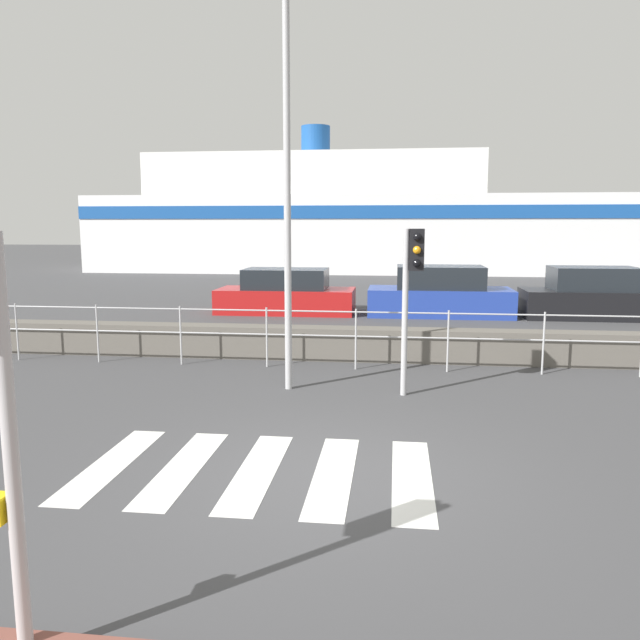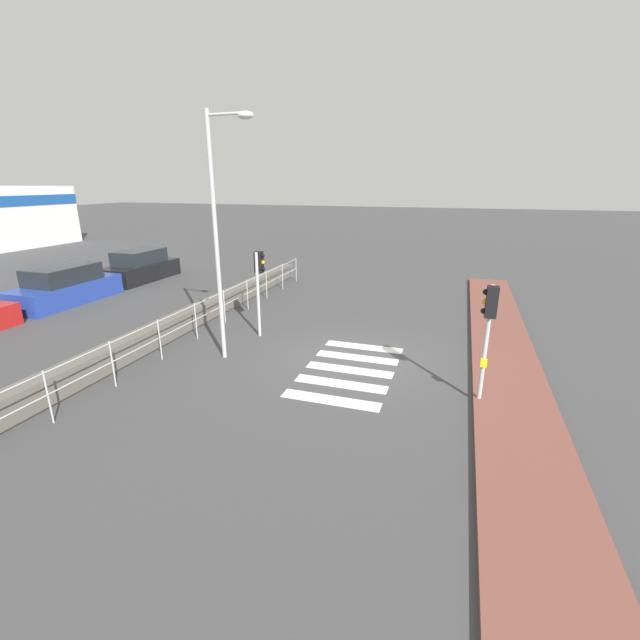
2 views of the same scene
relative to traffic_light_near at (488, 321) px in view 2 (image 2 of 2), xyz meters
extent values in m
plane|color=#424244|center=(1.74, 3.31, -2.04)|extent=(160.00, 160.00, 0.00)
cube|color=brown|center=(1.74, -0.79, -1.98)|extent=(24.00, 1.80, 0.12)
cube|color=silver|center=(-0.87, 3.31, -2.04)|extent=(0.45, 2.40, 0.01)
cube|color=silver|center=(0.03, 3.31, -2.04)|extent=(0.45, 2.40, 0.01)
cube|color=silver|center=(0.93, 3.31, -2.04)|extent=(0.45, 2.40, 0.01)
cube|color=silver|center=(1.83, 3.31, -2.04)|extent=(0.45, 2.40, 0.01)
cube|color=silver|center=(2.73, 3.31, -2.04)|extent=(0.45, 2.40, 0.01)
cube|color=#605B54|center=(1.74, 9.54, -1.69)|extent=(20.03, 0.55, 0.69)
cylinder|color=#B2B2B5|center=(1.74, 8.66, -0.88)|extent=(18.03, 0.03, 0.03)
cylinder|color=#B2B2B5|center=(1.74, 8.66, -1.37)|extent=(18.03, 0.03, 0.03)
cylinder|color=#B2B2B5|center=(-3.67, 8.66, -1.43)|extent=(0.04, 0.04, 1.22)
cylinder|color=#B2B2B5|center=(-1.86, 8.66, -1.43)|extent=(0.04, 0.04, 1.22)
cylinder|color=#B2B2B5|center=(-0.06, 8.66, -1.43)|extent=(0.04, 0.04, 1.22)
cylinder|color=#B2B2B5|center=(1.74, 8.66, -1.43)|extent=(0.04, 0.04, 1.22)
cylinder|color=#B2B2B5|center=(3.54, 8.66, -1.43)|extent=(0.04, 0.04, 1.22)
cylinder|color=#B2B2B5|center=(5.35, 8.66, -1.43)|extent=(0.04, 0.04, 1.22)
cylinder|color=#B2B2B5|center=(7.15, 8.66, -1.43)|extent=(0.04, 0.04, 1.22)
cylinder|color=#B2B2B5|center=(8.95, 8.66, -1.43)|extent=(0.04, 0.04, 1.22)
cylinder|color=#B2B2B5|center=(10.76, 8.66, -1.43)|extent=(0.04, 0.04, 1.22)
cylinder|color=#B2B2B5|center=(0.11, -0.01, -0.63)|extent=(0.10, 0.10, 2.82)
cube|color=black|center=(-0.06, -0.01, 0.44)|extent=(0.24, 0.24, 0.68)
sphere|color=black|center=(-0.06, 0.13, 0.65)|extent=(0.13, 0.13, 0.13)
sphere|color=orange|center=(-0.06, 0.13, 0.44)|extent=(0.13, 0.13, 0.13)
sphere|color=black|center=(-0.06, 0.13, 0.23)|extent=(0.13, 0.13, 0.13)
cube|color=yellow|center=(0.00, -0.01, -0.99)|extent=(0.10, 0.14, 0.18)
cylinder|color=#B2B2B5|center=(2.67, 6.85, -0.64)|extent=(0.10, 0.10, 2.80)
cube|color=black|center=(2.84, 6.85, 0.42)|extent=(0.24, 0.24, 0.68)
sphere|color=black|center=(2.84, 6.71, 0.63)|extent=(0.13, 0.13, 0.13)
sphere|color=orange|center=(2.84, 6.71, 0.42)|extent=(0.13, 0.13, 0.13)
sphere|color=black|center=(2.84, 6.71, 0.21)|extent=(0.13, 0.13, 0.13)
cylinder|color=#B2B2B5|center=(0.67, 7.03, 1.29)|extent=(0.12, 0.12, 6.65)
cylinder|color=#B2B2B5|center=(0.67, 6.50, 4.46)|extent=(0.07, 1.06, 0.07)
ellipsoid|color=silver|center=(0.67, 5.97, 4.41)|extent=(0.32, 0.42, 0.19)
cube|color=#233D9E|center=(3.91, 16.51, -1.61)|extent=(4.50, 1.87, 0.87)
cube|color=#1E2328|center=(3.91, 16.51, -0.82)|extent=(2.70, 1.65, 0.71)
cube|color=black|center=(8.56, 16.51, -1.60)|extent=(4.20, 1.79, 0.87)
cube|color=#1E2328|center=(8.56, 16.51, -0.81)|extent=(2.52, 1.57, 0.71)
camera|label=1|loc=(2.50, -3.52, 0.82)|focal=35.00mm
camera|label=2|loc=(-9.53, 0.75, 2.87)|focal=24.00mm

